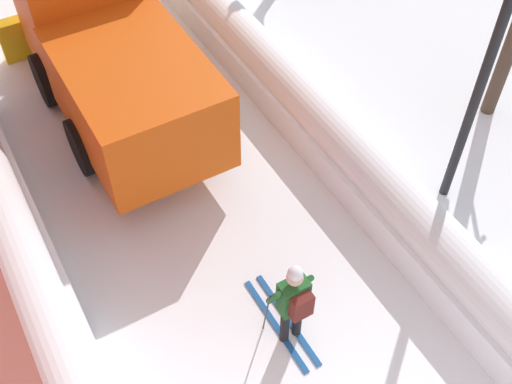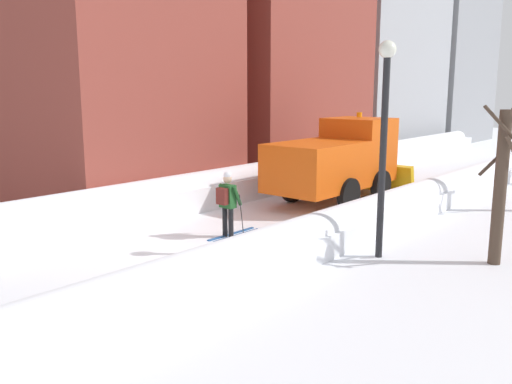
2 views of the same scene
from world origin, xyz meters
The scene contains 5 objects.
ground_plane centered at (0.00, 10.00, 0.00)m, with size 80.00×80.00×0.00m, color white.
snowbank_right centered at (2.95, 10.00, 0.46)m, with size 1.10×36.00×1.05m.
plow_truck centered at (-0.11, 7.96, 1.48)m, with size 3.20×5.98×3.12m.
skier centered at (0.22, 1.94, 1.00)m, with size 0.62×1.80×1.81m.
street_lamp centered at (4.19, 3.00, 3.20)m, with size 0.40×0.40×5.03m.
Camera 1 is at (-2.52, -1.79, 8.69)m, focal length 44.06 mm.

